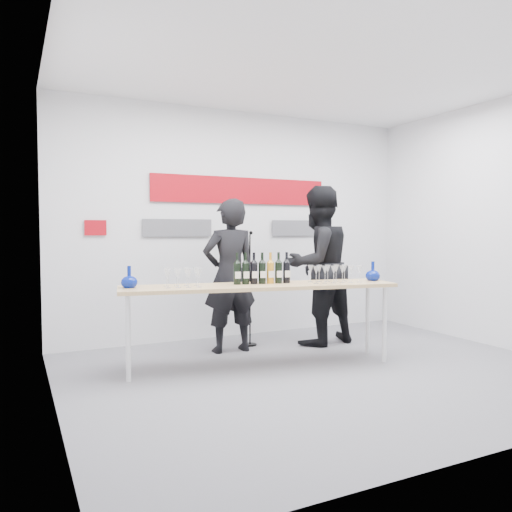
# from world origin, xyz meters

# --- Properties ---
(ground) EXTENTS (5.00, 5.00, 0.00)m
(ground) POSITION_xyz_m (0.00, 0.00, 0.00)
(ground) COLOR slate
(ground) RESTS_ON ground
(back_wall) EXTENTS (5.00, 0.04, 3.00)m
(back_wall) POSITION_xyz_m (0.00, 2.00, 1.50)
(back_wall) COLOR silver
(back_wall) RESTS_ON ground
(signage) EXTENTS (3.38, 0.02, 0.79)m
(signage) POSITION_xyz_m (-0.06, 1.97, 1.81)
(signage) COLOR #A40711
(signage) RESTS_ON back_wall
(tasting_table) EXTENTS (2.92, 1.10, 0.86)m
(tasting_table) POSITION_xyz_m (-0.48, 0.48, 0.79)
(tasting_table) COLOR #D9B774
(tasting_table) RESTS_ON ground
(wine_bottles) EXTENTS (0.62, 0.19, 0.33)m
(wine_bottles) POSITION_xyz_m (-0.43, 0.53, 1.02)
(wine_bottles) COLOR black
(wine_bottles) RESTS_ON tasting_table
(decanter_left) EXTENTS (0.16, 0.16, 0.21)m
(decanter_left) POSITION_xyz_m (-1.76, 0.77, 0.97)
(decanter_left) COLOR navy
(decanter_left) RESTS_ON tasting_table
(decanter_right) EXTENTS (0.16, 0.16, 0.21)m
(decanter_right) POSITION_xyz_m (0.82, 0.28, 0.97)
(decanter_right) COLOR navy
(decanter_right) RESTS_ON tasting_table
(glasses_left) EXTENTS (0.39, 0.28, 0.18)m
(glasses_left) POSITION_xyz_m (-1.27, 0.63, 0.95)
(glasses_left) COLOR silver
(glasses_left) RESTS_ON tasting_table
(glasses_right) EXTENTS (0.56, 0.32, 0.18)m
(glasses_right) POSITION_xyz_m (0.32, 0.32, 0.95)
(glasses_right) COLOR silver
(glasses_right) RESTS_ON tasting_table
(presenter_left) EXTENTS (0.66, 0.44, 1.78)m
(presenter_left) POSITION_xyz_m (-0.52, 1.20, 0.89)
(presenter_left) COLOR black
(presenter_left) RESTS_ON ground
(presenter_right) EXTENTS (1.06, 0.89, 1.97)m
(presenter_right) POSITION_xyz_m (0.63, 1.09, 0.98)
(presenter_right) COLOR black
(presenter_right) RESTS_ON ground
(mic_stand) EXTENTS (0.16, 0.16, 1.41)m
(mic_stand) POSITION_xyz_m (-0.17, 1.37, 0.43)
(mic_stand) COLOR black
(mic_stand) RESTS_ON ground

